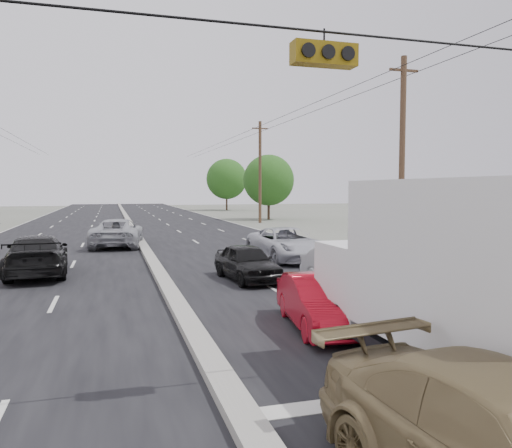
{
  "coord_description": "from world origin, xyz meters",
  "views": [
    {
      "loc": [
        -1.76,
        -7.35,
        3.35
      ],
      "look_at": [
        2.84,
        8.39,
        2.2
      ],
      "focal_mm": 35.0,
      "sensor_mm": 36.0,
      "label": 1
    }
  ],
  "objects_px": {
    "red_sedan": "(319,303)",
    "utility_pole_right_c": "(260,171)",
    "queue_car_a": "(247,263)",
    "oncoming_far": "(117,233)",
    "utility_pole_right_b": "(402,154)",
    "queue_car_c": "(286,244)",
    "oncoming_near": "(37,255)",
    "tree_right_mid": "(269,180)",
    "queue_car_d": "(445,285)",
    "queue_car_b": "(352,271)",
    "box_truck": "(460,279)",
    "tree_right_far": "(227,179)"
  },
  "relations": [
    {
      "from": "red_sedan",
      "to": "utility_pole_right_c",
      "type": "bearing_deg",
      "value": 82.58
    },
    {
      "from": "queue_car_a",
      "to": "oncoming_far",
      "type": "relative_size",
      "value": 0.67
    },
    {
      "from": "utility_pole_right_b",
      "to": "red_sedan",
      "type": "relative_size",
      "value": 2.6
    },
    {
      "from": "red_sedan",
      "to": "utility_pole_right_b",
      "type": "bearing_deg",
      "value": 57.57
    },
    {
      "from": "utility_pole_right_c",
      "to": "queue_car_c",
      "type": "xyz_separation_m",
      "value": [
        -6.33,
        -25.34,
        -4.35
      ]
    },
    {
      "from": "oncoming_far",
      "to": "oncoming_near",
      "type": "bearing_deg",
      "value": 78.28
    },
    {
      "from": "oncoming_far",
      "to": "utility_pole_right_c",
      "type": "bearing_deg",
      "value": -121.81
    },
    {
      "from": "utility_pole_right_b",
      "to": "red_sedan",
      "type": "bearing_deg",
      "value": -129.6
    },
    {
      "from": "tree_right_mid",
      "to": "queue_car_d",
      "type": "bearing_deg",
      "value": -100.94
    },
    {
      "from": "oncoming_far",
      "to": "tree_right_mid",
      "type": "bearing_deg",
      "value": -119.38
    },
    {
      "from": "queue_car_c",
      "to": "queue_car_d",
      "type": "height_order",
      "value": "queue_car_c"
    },
    {
      "from": "queue_car_b",
      "to": "queue_car_c",
      "type": "distance_m",
      "value": 7.74
    },
    {
      "from": "queue_car_a",
      "to": "queue_car_d",
      "type": "xyz_separation_m",
      "value": [
        4.14,
        -5.77,
        0.04
      ]
    },
    {
      "from": "utility_pole_right_c",
      "to": "queue_car_d",
      "type": "height_order",
      "value": "utility_pole_right_c"
    },
    {
      "from": "box_truck",
      "to": "oncoming_far",
      "type": "distance_m",
      "value": 23.45
    },
    {
      "from": "utility_pole_right_b",
      "to": "queue_car_d",
      "type": "distance_m",
      "value": 12.73
    },
    {
      "from": "tree_right_far",
      "to": "oncoming_far",
      "type": "relative_size",
      "value": 1.41
    },
    {
      "from": "utility_pole_right_c",
      "to": "queue_car_d",
      "type": "relative_size",
      "value": 2.08
    },
    {
      "from": "tree_right_far",
      "to": "oncoming_near",
      "type": "height_order",
      "value": "tree_right_far"
    },
    {
      "from": "red_sedan",
      "to": "oncoming_near",
      "type": "xyz_separation_m",
      "value": [
        -7.52,
        9.88,
        0.16
      ]
    },
    {
      "from": "utility_pole_right_c",
      "to": "box_truck",
      "type": "height_order",
      "value": "utility_pole_right_c"
    },
    {
      "from": "tree_right_mid",
      "to": "red_sedan",
      "type": "bearing_deg",
      "value": -106.13
    },
    {
      "from": "tree_right_far",
      "to": "queue_car_b",
      "type": "distance_m",
      "value": 64.04
    },
    {
      "from": "utility_pole_right_c",
      "to": "queue_car_a",
      "type": "relative_size",
      "value": 2.57
    },
    {
      "from": "queue_car_c",
      "to": "queue_car_d",
      "type": "relative_size",
      "value": 1.13
    },
    {
      "from": "utility_pole_right_b",
      "to": "tree_right_mid",
      "type": "relative_size",
      "value": 1.4
    },
    {
      "from": "tree_right_far",
      "to": "oncoming_far",
      "type": "height_order",
      "value": "tree_right_far"
    },
    {
      "from": "queue_car_d",
      "to": "oncoming_far",
      "type": "xyz_separation_m",
      "value": [
        -8.54,
        18.32,
        0.11
      ]
    },
    {
      "from": "red_sedan",
      "to": "queue_car_c",
      "type": "height_order",
      "value": "queue_car_c"
    },
    {
      "from": "red_sedan",
      "to": "oncoming_near",
      "type": "relative_size",
      "value": 0.71
    },
    {
      "from": "tree_right_mid",
      "to": "queue_car_d",
      "type": "height_order",
      "value": "tree_right_mid"
    },
    {
      "from": "queue_car_a",
      "to": "oncoming_near",
      "type": "relative_size",
      "value": 0.71
    },
    {
      "from": "queue_car_c",
      "to": "oncoming_far",
      "type": "bearing_deg",
      "value": 131.03
    },
    {
      "from": "utility_pole_right_b",
      "to": "tree_right_far",
      "type": "xyz_separation_m",
      "value": [
        3.5,
        55.0,
        -0.15
      ]
    },
    {
      "from": "oncoming_near",
      "to": "queue_car_d",
      "type": "bearing_deg",
      "value": 137.9
    },
    {
      "from": "tree_right_far",
      "to": "utility_pole_right_c",
      "type": "bearing_deg",
      "value": -96.65
    },
    {
      "from": "queue_car_b",
      "to": "oncoming_far",
      "type": "xyz_separation_m",
      "value": [
        -7.01,
        15.71,
        0.08
      ]
    },
    {
      "from": "queue_car_b",
      "to": "oncoming_far",
      "type": "height_order",
      "value": "oncoming_far"
    },
    {
      "from": "tree_right_mid",
      "to": "queue_car_a",
      "type": "relative_size",
      "value": 1.84
    },
    {
      "from": "box_truck",
      "to": "oncoming_far",
      "type": "bearing_deg",
      "value": 103.54
    },
    {
      "from": "box_truck",
      "to": "queue_car_d",
      "type": "relative_size",
      "value": 1.44
    },
    {
      "from": "tree_right_far",
      "to": "queue_car_d",
      "type": "xyz_separation_m",
      "value": [
        -8.86,
        -65.67,
        -4.26
      ]
    },
    {
      "from": "utility_pole_right_c",
      "to": "queue_car_d",
      "type": "distance_m",
      "value": 36.34
    },
    {
      "from": "box_truck",
      "to": "oncoming_near",
      "type": "distance_m",
      "value": 16.04
    },
    {
      "from": "queue_car_a",
      "to": "oncoming_near",
      "type": "distance_m",
      "value": 8.21
    },
    {
      "from": "oncoming_near",
      "to": "queue_car_a",
      "type": "bearing_deg",
      "value": 152.08
    },
    {
      "from": "queue_car_a",
      "to": "queue_car_c",
      "type": "height_order",
      "value": "queue_car_c"
    },
    {
      "from": "queue_car_c",
      "to": "queue_car_d",
      "type": "distance_m",
      "value": 10.37
    },
    {
      "from": "utility_pole_right_b",
      "to": "oncoming_far",
      "type": "relative_size",
      "value": 1.72
    },
    {
      "from": "utility_pole_right_c",
      "to": "tree_right_mid",
      "type": "xyz_separation_m",
      "value": [
        2.5,
        5.0,
        -0.77
      ]
    }
  ]
}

